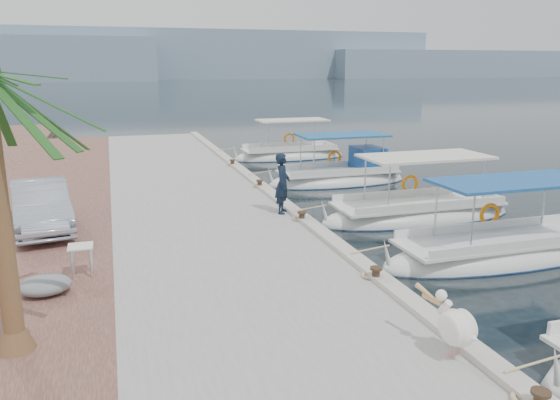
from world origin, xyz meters
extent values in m
plane|color=black|center=(0.00, 0.00, 0.00)|extent=(400.00, 400.00, 0.00)
cube|color=gray|center=(-3.00, 5.00, 0.25)|extent=(6.00, 40.00, 0.50)
cube|color=#B0AA9C|center=(-0.22, 5.00, 0.56)|extent=(0.44, 40.00, 0.12)
cube|color=brown|center=(-8.00, 5.00, 0.25)|extent=(4.00, 40.00, 0.50)
cube|color=gray|center=(40.00, 210.00, 9.00)|extent=(160.00, 40.00, 18.00)
cube|color=gray|center=(140.00, 200.00, 5.50)|extent=(120.00, 40.00, 11.00)
ellipsoid|color=silver|center=(4.29, -2.01, 0.05)|extent=(7.37, 2.14, 1.30)
ellipsoid|color=navy|center=(4.29, -2.01, 0.03)|extent=(7.41, 2.18, 0.22)
cube|color=silver|center=(4.29, -2.01, 0.55)|extent=(6.05, 1.84, 0.08)
cube|color=#1D5092|center=(4.47, -2.01, 2.19)|extent=(4.42, 1.97, 0.08)
cylinder|color=silver|center=(2.63, -2.81, 1.35)|extent=(0.05, 0.05, 1.60)
torus|color=orange|center=(4.59, -0.99, 1.00)|extent=(0.68, 0.12, 0.68)
ellipsoid|color=silver|center=(4.22, 2.29, 0.05)|extent=(7.23, 2.32, 1.30)
ellipsoid|color=navy|center=(4.22, 2.29, 0.03)|extent=(7.27, 2.37, 0.22)
cube|color=silver|center=(4.22, 2.29, 0.55)|extent=(5.93, 2.00, 0.08)
cube|color=silver|center=(4.40, 2.29, 2.19)|extent=(4.34, 2.14, 0.08)
cylinder|color=silver|center=(2.59, 1.42, 1.35)|extent=(0.05, 0.05, 1.60)
torus|color=orange|center=(4.52, 3.40, 1.00)|extent=(0.68, 0.12, 0.68)
ellipsoid|color=silver|center=(3.88, 8.60, 0.05)|extent=(6.55, 2.29, 1.30)
ellipsoid|color=navy|center=(3.88, 8.60, 0.03)|extent=(6.59, 2.33, 0.22)
cube|color=silver|center=(3.88, 8.60, 0.55)|extent=(5.37, 1.97, 0.08)
cube|color=#1C5690|center=(4.04, 8.60, 2.19)|extent=(3.93, 2.10, 0.08)
cylinder|color=silver|center=(2.40, 7.74, 1.35)|extent=(0.05, 0.05, 1.60)
torus|color=orange|center=(4.18, 9.68, 1.00)|extent=(0.68, 0.12, 0.68)
cube|color=navy|center=(5.35, 8.60, 1.10)|extent=(1.20, 1.60, 1.00)
ellipsoid|color=silver|center=(3.90, 15.67, 0.05)|extent=(6.60, 2.05, 1.30)
ellipsoid|color=navy|center=(3.90, 15.67, 0.03)|extent=(6.64, 2.09, 0.22)
cube|color=silver|center=(3.90, 15.67, 0.55)|extent=(5.41, 1.76, 0.08)
cube|color=silver|center=(4.07, 15.67, 2.19)|extent=(3.96, 1.88, 0.08)
cylinder|color=silver|center=(2.42, 14.90, 1.35)|extent=(0.05, 0.05, 1.60)
torus|color=orange|center=(4.20, 16.64, 1.00)|extent=(0.68, 0.12, 0.68)
cylinder|color=black|center=(-0.35, -8.50, 0.80)|extent=(0.28, 0.28, 0.05)
cylinder|color=black|center=(-0.35, -3.50, 0.65)|extent=(0.18, 0.18, 0.30)
cylinder|color=black|center=(-0.35, -3.50, 0.80)|extent=(0.28, 0.28, 0.05)
cylinder|color=black|center=(-0.35, 1.50, 0.65)|extent=(0.18, 0.18, 0.30)
cylinder|color=black|center=(-0.35, 1.50, 0.80)|extent=(0.28, 0.28, 0.05)
cylinder|color=black|center=(-0.35, 6.50, 0.65)|extent=(0.18, 0.18, 0.30)
cylinder|color=black|center=(-0.35, 6.50, 0.80)|extent=(0.28, 0.28, 0.05)
cylinder|color=black|center=(-0.35, 11.50, 0.65)|extent=(0.18, 0.18, 0.30)
cylinder|color=black|center=(-0.35, 11.50, 0.80)|extent=(0.28, 0.28, 0.05)
cylinder|color=tan|center=(-0.68, -6.86, 0.66)|extent=(0.05, 0.05, 0.32)
cylinder|color=tan|center=(-0.52, -6.83, 0.66)|extent=(0.05, 0.05, 0.32)
ellipsoid|color=white|center=(-0.60, -6.85, 1.02)|extent=(0.62, 0.84, 0.60)
cylinder|color=white|center=(-0.66, -6.58, 1.27)|extent=(0.18, 0.30, 0.32)
sphere|color=white|center=(-0.68, -6.49, 1.46)|extent=(0.20, 0.20, 0.20)
cone|color=#EAA566|center=(-0.75, -6.20, 1.36)|extent=(0.22, 0.59, 0.23)
imported|color=black|center=(-0.60, 2.70, 1.49)|extent=(0.75, 0.86, 1.98)
cylinder|color=brown|center=(-7.64, -4.42, 2.79)|extent=(0.34, 0.34, 4.58)
cone|color=brown|center=(-7.64, -4.42, 0.68)|extent=(0.64, 0.64, 0.36)
imported|color=#AAB3C2|center=(-7.94, 3.05, 1.21)|extent=(2.15, 4.50, 1.42)
ellipsoid|color=slate|center=(-7.40, -2.07, 0.70)|extent=(1.10, 0.90, 0.40)
cylinder|color=silver|center=(-6.88, -1.40, 0.85)|extent=(0.06, 0.06, 0.70)
cylinder|color=silver|center=(-6.48, -1.40, 0.85)|extent=(0.06, 0.06, 0.70)
cylinder|color=silver|center=(-6.88, -1.00, 0.85)|extent=(0.06, 0.06, 0.70)
cylinder|color=silver|center=(-6.48, -1.00, 0.85)|extent=(0.06, 0.06, 0.70)
cube|color=white|center=(-6.68, -1.20, 1.21)|extent=(0.55, 0.55, 0.03)
camera|label=1|loc=(-5.83, -13.85, 5.24)|focal=35.00mm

